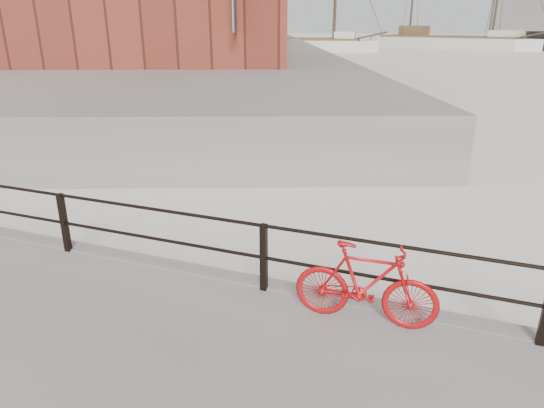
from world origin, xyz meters
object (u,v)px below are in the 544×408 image
Objects in this scene: schooner_left at (293,51)px; workboat_far at (173,57)px; workboat_near at (135,76)px; bicycle at (366,284)px; schooner_mid at (447,48)px.

schooner_left is 20.97m from workboat_far.
workboat_near is 22.49m from workboat_far.
workboat_near is at bearing 127.11° from bicycle.
schooner_left is (-23.26, 66.61, -0.88)m from bicycle.
schooner_left is at bearing 106.09° from bicycle.
workboat_far is (-9.11, -18.89, 0.00)m from schooner_left.
bicycle is at bearing -79.09° from schooner_left.
bicycle is 0.07× the size of schooner_left.
schooner_mid is 2.39× the size of workboat_near.
schooner_left is 39.37m from workboat_near.
workboat_far is at bearing -124.09° from schooner_left.
bicycle is 83.56m from schooner_mid.
schooner_left is 2.02× the size of workboat_near.
workboat_near is (-23.07, 27.24, -0.88)m from bicycle.
schooner_left is 2.19× the size of workboat_far.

